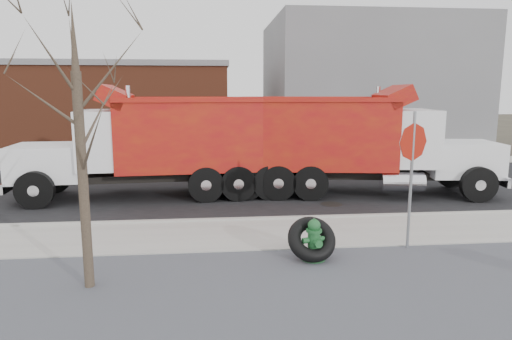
{
  "coord_description": "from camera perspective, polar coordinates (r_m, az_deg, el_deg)",
  "views": [
    {
      "loc": [
        -0.87,
        -10.96,
        3.65
      ],
      "look_at": [
        0.41,
        2.02,
        1.4
      ],
      "focal_mm": 32.0,
      "sensor_mm": 36.0,
      "label": 1
    }
  ],
  "objects": [
    {
      "name": "ground",
      "position": [
        11.59,
        -1.03,
        -8.58
      ],
      "size": [
        120.0,
        120.0,
        0.0
      ],
      "primitive_type": "plane",
      "color": "#383328",
      "rests_on": "ground"
    },
    {
      "name": "gravel_verge",
      "position": [
        8.35,
        0.97,
        -16.03
      ],
      "size": [
        60.0,
        5.0,
        0.03
      ],
      "primitive_type": "cube",
      "color": "slate",
      "rests_on": "ground"
    },
    {
      "name": "sidewalk",
      "position": [
        11.82,
        -1.13,
        -8.06
      ],
      "size": [
        60.0,
        2.5,
        0.06
      ],
      "primitive_type": "cube",
      "color": "#9E9B93",
      "rests_on": "ground"
    },
    {
      "name": "curb",
      "position": [
        13.05,
        -1.58,
        -6.21
      ],
      "size": [
        60.0,
        0.15,
        0.11
      ],
      "primitive_type": "cube",
      "color": "#9E9B93",
      "rests_on": "ground"
    },
    {
      "name": "road",
      "position": [
        17.67,
        -2.67,
        -2.12
      ],
      "size": [
        60.0,
        9.4,
        0.02
      ],
      "primitive_type": "cube",
      "color": "black",
      "rests_on": "ground"
    },
    {
      "name": "far_sidewalk",
      "position": [
        23.26,
        -3.4,
        0.81
      ],
      "size": [
        60.0,
        2.0,
        0.06
      ],
      "primitive_type": "cube",
      "color": "#9E9B93",
      "rests_on": "ground"
    },
    {
      "name": "building_grey",
      "position": [
        30.6,
        13.42,
        10.17
      ],
      "size": [
        12.0,
        10.0,
        8.0
      ],
      "color": "gray",
      "rests_on": "ground"
    },
    {
      "name": "building_brick",
      "position": [
        29.43,
        -23.87,
        7.01
      ],
      "size": [
        20.2,
        8.2,
        5.3
      ],
      "color": "brown",
      "rests_on": "ground"
    },
    {
      "name": "bare_tree",
      "position": [
        8.69,
        -21.32,
        6.79
      ],
      "size": [
        3.2,
        3.2,
        5.2
      ],
      "color": "#382D23",
      "rests_on": "ground"
    },
    {
      "name": "fire_hydrant",
      "position": [
        10.08,
        7.25,
        -8.89
      ],
      "size": [
        0.54,
        0.53,
        0.95
      ],
      "rotation": [
        0.0,
        0.0,
        0.24
      ],
      "color": "#266634",
      "rests_on": "ground"
    },
    {
      "name": "truck_tire",
      "position": [
        10.13,
        6.98,
        -8.58
      ],
      "size": [
        1.13,
        1.0,
        0.99
      ],
      "color": "black",
      "rests_on": "ground"
    },
    {
      "name": "stop_sign",
      "position": [
        10.94,
        18.95,
        1.42
      ],
      "size": [
        0.81,
        0.39,
        3.22
      ],
      "rotation": [
        0.0,
        0.0,
        0.04
      ],
      "color": "gray",
      "rests_on": "ground"
    },
    {
      "name": "dump_truck_red_a",
      "position": [
        16.57,
        11.74,
        3.66
      ],
      "size": [
        9.65,
        3.79,
        3.82
      ],
      "rotation": [
        0.0,
        0.0,
        -0.14
      ],
      "color": "black",
      "rests_on": "ground"
    },
    {
      "name": "dump_truck_red_b",
      "position": [
        16.13,
        -11.62,
        3.5
      ],
      "size": [
        9.17,
        3.14,
        3.82
      ],
      "rotation": [
        0.0,
        0.0,
        3.2
      ],
      "color": "black",
      "rests_on": "ground"
    }
  ]
}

